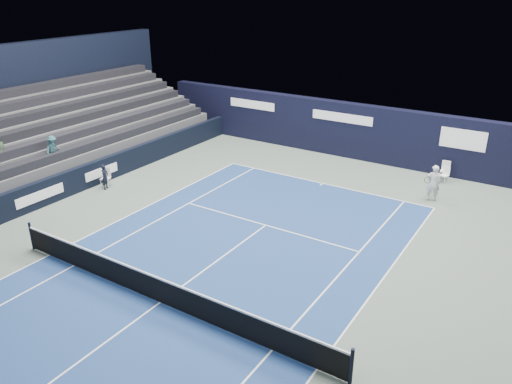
# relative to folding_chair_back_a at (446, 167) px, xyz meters

# --- Properties ---
(ground) EXTENTS (48.00, 48.00, 0.00)m
(ground) POSITION_rel_folding_chair_back_a_xyz_m (-4.95, -13.88, -0.63)
(ground) COLOR #53635A
(ground) RESTS_ON ground
(court_surface) EXTENTS (10.97, 23.77, 0.01)m
(court_surface) POSITION_rel_folding_chair_back_a_xyz_m (-4.95, -15.88, -0.63)
(court_surface) COLOR navy
(court_surface) RESTS_ON ground
(folding_chair_back_a) EXTENTS (0.44, 0.46, 0.95)m
(folding_chair_back_a) POSITION_rel_folding_chair_back_a_xyz_m (0.00, 0.00, 0.00)
(folding_chair_back_a) COLOR white
(folding_chair_back_a) RESTS_ON ground
(folding_chair_back_b) EXTENTS (0.47, 0.46, 0.83)m
(folding_chair_back_b) POSITION_rel_folding_chair_back_a_xyz_m (0.13, -0.56, -0.16)
(folding_chair_back_b) COLOR white
(folding_chair_back_b) RESTS_ON ground
(line_judge_chair) EXTENTS (0.56, 0.55, 0.96)m
(line_judge_chair) POSITION_rel_folding_chair_back_a_xyz_m (-13.80, -10.05, -0.08)
(line_judge_chair) COLOR white
(line_judge_chair) RESTS_ON ground
(line_judge) EXTENTS (0.42, 0.52, 1.24)m
(line_judge) POSITION_rel_folding_chair_back_a_xyz_m (-13.59, -10.28, -0.01)
(line_judge) COLOR black
(line_judge) RESTS_ON ground
(court_markings) EXTENTS (11.03, 23.83, 0.00)m
(court_markings) POSITION_rel_folding_chair_back_a_xyz_m (-4.95, -15.88, -0.62)
(court_markings) COLOR white
(court_markings) RESTS_ON court_surface
(tennis_net) EXTENTS (12.90, 0.10, 1.10)m
(tennis_net) POSITION_rel_folding_chair_back_a_xyz_m (-4.95, -15.88, -0.12)
(tennis_net) COLOR black
(tennis_net) RESTS_ON ground
(back_sponsor_wall) EXTENTS (26.00, 0.63, 3.10)m
(back_sponsor_wall) POSITION_rel_folding_chair_back_a_xyz_m (-4.94, 0.62, 0.92)
(back_sponsor_wall) COLOR black
(back_sponsor_wall) RESTS_ON ground
(side_barrier_left) EXTENTS (0.33, 22.00, 1.20)m
(side_barrier_left) POSITION_rel_folding_chair_back_a_xyz_m (-14.45, -9.90, -0.03)
(side_barrier_left) COLOR black
(side_barrier_left) RESTS_ON ground
(spectator_stand) EXTENTS (6.00, 18.00, 6.40)m
(spectator_stand) POSITION_rel_folding_chair_back_a_xyz_m (-18.22, -8.90, 1.32)
(spectator_stand) COLOR #434346
(spectator_stand) RESTS_ON ground
(tennis_player) EXTENTS (0.73, 0.92, 1.71)m
(tennis_player) POSITION_rel_folding_chair_back_a_xyz_m (0.15, -3.14, 0.22)
(tennis_player) COLOR silver
(tennis_player) RESTS_ON ground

